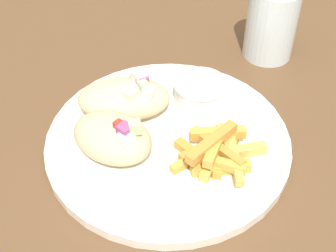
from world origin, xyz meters
The scene contains 7 objects.
table centered at (0.00, 0.00, 0.66)m, with size 1.17×1.17×0.75m.
plate centered at (0.02, -0.05, 0.76)m, with size 0.31×0.31×0.02m.
pita_sandwich_near centered at (-0.04, -0.08, 0.78)m, with size 0.12×0.10×0.06m.
pita_sandwich_far centered at (-0.05, -0.01, 0.78)m, with size 0.14×0.10×0.06m.
fries_pile centered at (0.09, -0.07, 0.77)m, with size 0.11×0.09×0.04m.
sauce_ramekin centered at (0.05, 0.03, 0.78)m, with size 0.07×0.07×0.03m.
water_glass centered at (0.13, 0.19, 0.80)m, with size 0.08×0.08×0.11m.
Camera 1 is at (0.12, -0.45, 1.18)m, focal length 50.00 mm.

